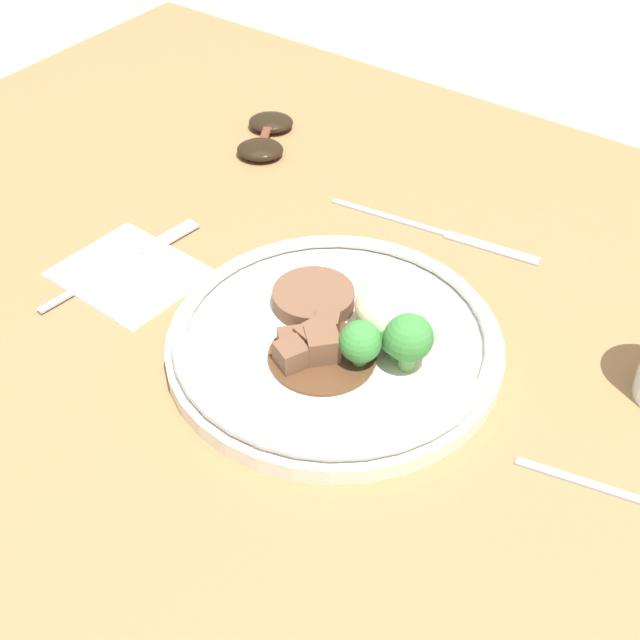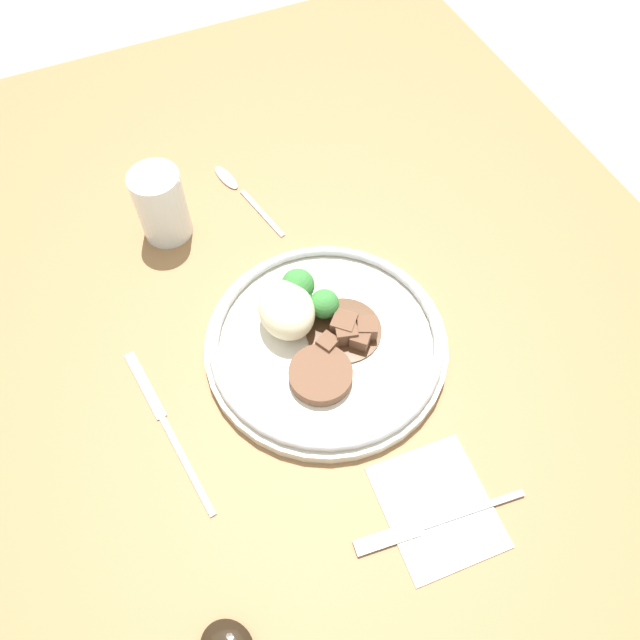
# 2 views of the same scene
# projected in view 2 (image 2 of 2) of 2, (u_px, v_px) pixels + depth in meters

# --- Properties ---
(ground_plane) EXTENTS (8.00, 8.00, 0.00)m
(ground_plane) POSITION_uv_depth(u_px,v_px,m) (326.00, 354.00, 0.80)
(ground_plane) COLOR tan
(dining_table) EXTENTS (1.33, 0.99, 0.05)m
(dining_table) POSITION_uv_depth(u_px,v_px,m) (326.00, 345.00, 0.78)
(dining_table) COLOR olive
(dining_table) RESTS_ON ground
(napkin) EXTENTS (0.13, 0.12, 0.00)m
(napkin) POSITION_uv_depth(u_px,v_px,m) (437.00, 507.00, 0.65)
(napkin) COLOR white
(napkin) RESTS_ON dining_table
(plate) EXTENTS (0.29, 0.29, 0.07)m
(plate) POSITION_uv_depth(u_px,v_px,m) (322.00, 337.00, 0.74)
(plate) COLOR silver
(plate) RESTS_ON dining_table
(juice_glass) EXTENTS (0.07, 0.07, 0.10)m
(juice_glass) POSITION_uv_depth(u_px,v_px,m) (162.00, 207.00, 0.81)
(juice_glass) COLOR #F4AD19
(juice_glass) RESTS_ON dining_table
(fork) EXTENTS (0.03, 0.19, 0.00)m
(fork) POSITION_uv_depth(u_px,v_px,m) (424.00, 526.00, 0.64)
(fork) COLOR #ADADB2
(fork) RESTS_ON napkin
(knife) EXTENTS (0.23, 0.04, 0.00)m
(knife) POSITION_uv_depth(u_px,v_px,m) (165.00, 422.00, 0.70)
(knife) COLOR #ADADB2
(knife) RESTS_ON dining_table
(spoon) EXTENTS (0.16, 0.05, 0.01)m
(spoon) POSITION_uv_depth(u_px,v_px,m) (234.00, 186.00, 0.89)
(spoon) COLOR #ADADB2
(spoon) RESTS_ON dining_table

